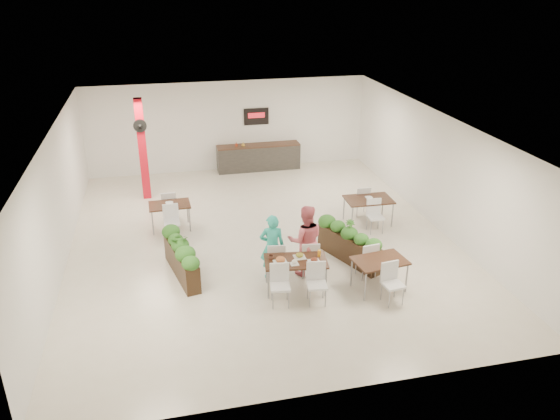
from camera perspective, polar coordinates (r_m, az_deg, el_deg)
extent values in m
plane|color=beige|center=(14.82, -1.93, -3.11)|extent=(12.00, 12.00, 0.00)
cube|color=white|center=(19.82, -5.38, 8.73)|extent=(10.00, 0.10, 3.20)
cube|color=white|center=(8.99, 5.43, -10.82)|extent=(10.00, 0.10, 3.20)
cube|color=white|center=(14.19, -22.26, 0.87)|extent=(0.10, 12.00, 3.20)
cube|color=white|center=(15.82, 16.09, 4.02)|extent=(0.10, 12.00, 3.20)
cube|color=white|center=(13.68, -2.12, 8.94)|extent=(10.00, 12.00, 0.04)
cube|color=red|center=(17.56, -14.16, 6.15)|extent=(0.25, 0.25, 3.20)
cylinder|color=black|center=(17.17, -14.42, 8.52)|extent=(0.40, 0.06, 0.40)
sphere|color=black|center=(17.13, -14.43, 8.48)|extent=(0.12, 0.12, 0.12)
cube|color=#2A2826|center=(19.96, -2.26, 5.49)|extent=(3.00, 0.60, 0.90)
cube|color=#311C10|center=(19.82, -2.28, 6.78)|extent=(3.00, 0.62, 0.04)
cube|color=black|center=(19.86, -2.49, 9.74)|extent=(0.90, 0.04, 0.60)
cube|color=red|center=(19.82, -2.48, 9.86)|extent=(0.60, 0.02, 0.18)
imported|color=#983219|center=(19.67, -4.59, 6.93)|extent=(0.09, 0.09, 0.19)
imported|color=gold|center=(19.70, -3.87, 6.95)|extent=(0.13, 0.13, 0.17)
cube|color=#311C10|center=(12.26, 1.65, -5.35)|extent=(1.50, 0.99, 0.04)
cylinder|color=gray|center=(12.10, -1.23, -7.80)|extent=(0.04, 0.04, 0.71)
cylinder|color=gray|center=(12.24, 4.81, -7.52)|extent=(0.04, 0.04, 0.71)
cylinder|color=gray|center=(12.69, -1.43, -6.21)|extent=(0.04, 0.04, 0.71)
cylinder|color=gray|center=(12.81, 4.33, -5.95)|extent=(0.04, 0.04, 0.71)
cube|color=white|center=(12.88, -0.43, -5.22)|extent=(0.47, 0.47, 0.05)
cube|color=white|center=(12.60, -0.37, -4.64)|extent=(0.42, 0.10, 0.45)
cylinder|color=gray|center=(13.16, 0.26, -5.73)|extent=(0.02, 0.02, 0.43)
cylinder|color=gray|center=(13.13, -1.23, -5.79)|extent=(0.02, 0.02, 0.43)
cylinder|color=gray|center=(12.86, 0.39, -6.47)|extent=(0.02, 0.02, 0.43)
cylinder|color=gray|center=(12.84, -1.13, -6.54)|extent=(0.02, 0.02, 0.43)
cube|color=white|center=(12.96, 3.11, -5.07)|extent=(0.47, 0.47, 0.05)
cube|color=white|center=(12.67, 3.25, -4.49)|extent=(0.42, 0.10, 0.45)
cylinder|color=gray|center=(13.24, 3.72, -5.58)|extent=(0.02, 0.02, 0.43)
cylinder|color=gray|center=(13.20, 2.25, -5.65)|extent=(0.02, 0.02, 0.43)
cylinder|color=gray|center=(12.95, 3.94, -6.31)|extent=(0.02, 0.02, 0.43)
cylinder|color=gray|center=(12.91, 2.44, -6.38)|extent=(0.02, 0.02, 0.43)
cube|color=white|center=(11.85, 0.02, -8.02)|extent=(0.47, 0.47, 0.05)
cube|color=white|center=(11.88, -0.06, -6.51)|extent=(0.42, 0.10, 0.45)
cylinder|color=gray|center=(11.82, -0.75, -9.45)|extent=(0.02, 0.02, 0.43)
cylinder|color=gray|center=(11.84, 0.92, -9.38)|extent=(0.02, 0.02, 0.43)
cylinder|color=gray|center=(12.11, -0.86, -8.58)|extent=(0.02, 0.02, 0.43)
cylinder|color=gray|center=(12.13, 0.76, -8.51)|extent=(0.02, 0.02, 0.43)
cube|color=white|center=(11.93, 3.88, -7.83)|extent=(0.47, 0.47, 0.05)
cube|color=white|center=(11.97, 3.78, -6.34)|extent=(0.42, 0.10, 0.45)
cylinder|color=gray|center=(11.89, 3.15, -9.26)|extent=(0.02, 0.02, 0.43)
cylinder|color=gray|center=(11.94, 4.79, -9.17)|extent=(0.02, 0.02, 0.43)
cylinder|color=gray|center=(12.18, 2.94, -8.40)|extent=(0.02, 0.02, 0.43)
cylinder|color=gray|center=(12.22, 4.53, -8.31)|extent=(0.02, 0.02, 0.43)
cube|color=white|center=(12.13, 0.05, -5.53)|extent=(0.34, 0.34, 0.01)
ellipsoid|color=brown|center=(12.09, 0.05, -5.23)|extent=(0.22, 0.22, 0.13)
cube|color=white|center=(12.36, 2.05, -4.95)|extent=(0.29, 0.29, 0.01)
ellipsoid|color=orange|center=(12.33, 2.06, -4.70)|extent=(0.18, 0.18, 0.11)
cube|color=white|center=(12.19, 3.59, -5.42)|extent=(0.29, 0.29, 0.01)
ellipsoid|color=#4C130F|center=(12.16, 3.60, -5.20)|extent=(0.16, 0.16, 0.10)
cube|color=white|center=(12.08, 1.51, -5.66)|extent=(0.20, 0.20, 0.01)
ellipsoid|color=white|center=(12.06, 1.51, -5.48)|extent=(0.12, 0.12, 0.07)
cylinder|color=#FFA21A|center=(12.41, 4.11, -4.52)|extent=(0.07, 0.07, 0.15)
imported|color=brown|center=(12.27, -0.96, -4.95)|extent=(0.12, 0.12, 0.10)
imported|color=#29B5A2|center=(12.70, -0.83, -3.86)|extent=(0.64, 0.46, 1.61)
imported|color=#E56673|center=(12.83, 2.67, -3.20)|extent=(0.94, 0.78, 1.76)
cube|color=black|center=(13.20, -10.24, -5.45)|extent=(0.74, 2.03, 0.67)
ellipsoid|color=#1A5D1B|center=(12.26, -9.33, -5.37)|extent=(0.40, 0.40, 0.32)
ellipsoid|color=#1A5D1B|center=(12.62, -9.87, -4.51)|extent=(0.40, 0.40, 0.32)
ellipsoid|color=#1A5D1B|center=(12.99, -10.39, -3.70)|extent=(0.40, 0.40, 0.32)
ellipsoid|color=#1A5D1B|center=(13.36, -10.87, -2.93)|extent=(0.40, 0.40, 0.32)
ellipsoid|color=#1A5D1B|center=(13.74, -11.33, -2.20)|extent=(0.40, 0.40, 0.32)
imported|color=#1A5D1B|center=(12.95, -10.42, -3.32)|extent=(0.39, 0.34, 0.43)
cube|color=black|center=(13.74, 7.17, -4.00)|extent=(1.08, 1.98, 0.67)
ellipsoid|color=#1A5D1B|center=(13.00, 9.79, -3.62)|extent=(0.40, 0.40, 0.32)
ellipsoid|color=#1A5D1B|center=(13.27, 8.50, -2.95)|extent=(0.40, 0.40, 0.32)
ellipsoid|color=#1A5D1B|center=(13.54, 7.27, -2.30)|extent=(0.40, 0.40, 0.32)
ellipsoid|color=#1A5D1B|center=(13.82, 6.08, -1.67)|extent=(0.40, 0.40, 0.32)
ellipsoid|color=#1A5D1B|center=(14.11, 4.95, -1.07)|extent=(0.40, 0.40, 0.32)
imported|color=#1A5D1B|center=(13.50, 7.29, -1.92)|extent=(0.24, 0.24, 0.43)
cube|color=#311C10|center=(15.44, -11.47, 0.53)|extent=(1.15, 0.78, 0.04)
cylinder|color=gray|center=(15.29, -13.16, -1.40)|extent=(0.04, 0.04, 0.71)
cylinder|color=gray|center=(15.33, -9.41, -1.02)|extent=(0.04, 0.04, 0.71)
cylinder|color=gray|center=(15.87, -13.25, -0.46)|extent=(0.04, 0.04, 0.71)
cylinder|color=gray|center=(15.90, -9.64, -0.10)|extent=(0.04, 0.04, 0.71)
cube|color=white|center=(16.10, -11.54, 0.43)|extent=(0.43, 0.43, 0.05)
cube|color=white|center=(15.83, -11.57, 1.00)|extent=(0.42, 0.05, 0.45)
cylinder|color=gray|center=(16.36, -10.92, -0.04)|extent=(0.02, 0.02, 0.43)
cylinder|color=gray|center=(16.35, -12.11, -0.16)|extent=(0.02, 0.02, 0.43)
cylinder|color=gray|center=(16.05, -10.83, -0.51)|extent=(0.02, 0.02, 0.43)
cylinder|color=gray|center=(16.04, -12.04, -0.64)|extent=(0.02, 0.02, 0.43)
cube|color=white|center=(15.01, -11.23, -1.32)|extent=(0.43, 0.43, 0.05)
cube|color=white|center=(15.08, -11.36, -0.16)|extent=(0.42, 0.05, 0.45)
cylinder|color=gray|center=(14.95, -11.76, -2.47)|extent=(0.02, 0.02, 0.43)
cylinder|color=gray|center=(14.96, -10.46, -2.34)|extent=(0.02, 0.02, 0.43)
cylinder|color=gray|center=(15.25, -11.84, -1.92)|extent=(0.02, 0.02, 0.43)
cylinder|color=gray|center=(15.26, -10.57, -1.79)|extent=(0.02, 0.02, 0.43)
imported|color=white|center=(15.43, -11.49, 0.69)|extent=(0.22, 0.22, 0.05)
cube|color=#311C10|center=(15.69, 9.25, 1.09)|extent=(1.34, 0.91, 0.04)
cylinder|color=gray|center=(15.33, 7.54, -0.90)|extent=(0.04, 0.04, 0.71)
cylinder|color=gray|center=(15.73, 11.67, -0.53)|extent=(0.04, 0.04, 0.71)
cylinder|color=gray|center=(15.98, 6.69, 0.21)|extent=(0.04, 0.04, 0.71)
cylinder|color=gray|center=(16.37, 10.68, 0.53)|extent=(0.04, 0.04, 0.71)
cube|color=white|center=(16.32, 8.47, 0.98)|extent=(0.43, 0.43, 0.05)
cube|color=white|center=(16.06, 8.75, 1.54)|extent=(0.42, 0.05, 0.45)
cylinder|color=gray|center=(16.61, 8.79, 0.50)|extent=(0.02, 0.02, 0.43)
cylinder|color=gray|center=(16.50, 7.68, 0.41)|extent=(0.02, 0.02, 0.43)
cylinder|color=gray|center=(16.32, 9.18, 0.03)|extent=(0.02, 0.02, 0.43)
cylinder|color=gray|center=(16.21, 8.05, -0.06)|extent=(0.02, 0.02, 0.43)
cube|color=white|center=(15.29, 9.94, -0.73)|extent=(0.43, 0.43, 0.05)
cube|color=white|center=(15.35, 9.76, 0.41)|extent=(0.42, 0.05, 0.45)
cylinder|color=gray|center=(15.19, 9.50, -1.85)|extent=(0.02, 0.02, 0.43)
cylinder|color=gray|center=(15.31, 10.69, -1.73)|extent=(0.02, 0.02, 0.43)
cylinder|color=gray|center=(15.47, 9.07, -1.32)|extent=(0.02, 0.02, 0.43)
cylinder|color=gray|center=(15.59, 10.25, -1.21)|extent=(0.02, 0.02, 0.43)
imported|color=white|center=(15.68, 9.26, 1.25)|extent=(0.22, 0.22, 0.05)
cube|color=#311C10|center=(12.47, 10.41, -5.24)|extent=(1.26, 0.92, 0.04)
cylinder|color=gray|center=(12.17, 8.90, -7.93)|extent=(0.04, 0.04, 0.71)
cylinder|color=gray|center=(12.66, 13.09, -6.95)|extent=(0.04, 0.04, 0.71)
cylinder|color=gray|center=(12.66, 7.48, -6.49)|extent=(0.04, 0.04, 0.71)
cylinder|color=gray|center=(13.14, 11.56, -5.61)|extent=(0.04, 0.04, 0.71)
cube|color=white|center=(13.05, 9.00, -5.14)|extent=(0.47, 0.47, 0.05)
cube|color=white|center=(12.79, 9.48, -4.54)|extent=(0.42, 0.09, 0.45)
cylinder|color=gray|center=(13.37, 9.23, -5.56)|extent=(0.02, 0.02, 0.43)
cylinder|color=gray|center=(13.22, 7.94, -5.83)|extent=(0.02, 0.02, 0.43)
cylinder|color=gray|center=(13.11, 9.95, -6.24)|extent=(0.02, 0.02, 0.43)
cylinder|color=gray|center=(12.96, 8.64, -6.52)|extent=(0.02, 0.02, 0.43)
cube|color=white|center=(12.17, 11.73, -7.65)|extent=(0.47, 0.47, 0.05)
cube|color=white|center=(12.18, 11.36, -6.22)|extent=(0.42, 0.09, 0.45)
cylinder|color=gray|center=(12.09, 11.36, -9.16)|extent=(0.02, 0.02, 0.43)
cylinder|color=gray|center=(12.25, 12.73, -8.81)|extent=(0.02, 0.02, 0.43)
cylinder|color=gray|center=(12.33, 10.54, -8.37)|extent=(0.02, 0.02, 0.43)
cylinder|color=gray|center=(12.49, 11.90, -8.05)|extent=(0.02, 0.02, 0.43)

